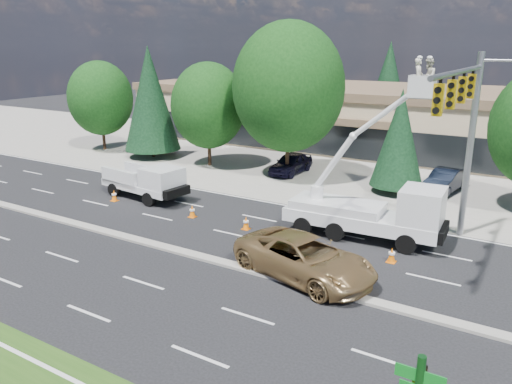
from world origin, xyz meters
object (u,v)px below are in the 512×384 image
Objects in this scene: utility_pickup at (148,185)px; minivan at (304,258)px; signal_mast at (467,121)px; bucket_truck at (377,204)px.

utility_pickup is 14.05m from minivan.
minivan is at bearing -126.48° from signal_mast.
signal_mast is at bearing -22.37° from minivan.
utility_pickup is at bearing -175.25° from signal_mast.
utility_pickup is 14.41m from bucket_truck.
signal_mast is 18.66m from utility_pickup.
utility_pickup is 0.95× the size of minivan.
signal_mast is 1.64× the size of minivan.
utility_pickup is 0.67× the size of bucket_truck.
minivan is (-1.18, -5.54, -1.01)m from bucket_truck.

